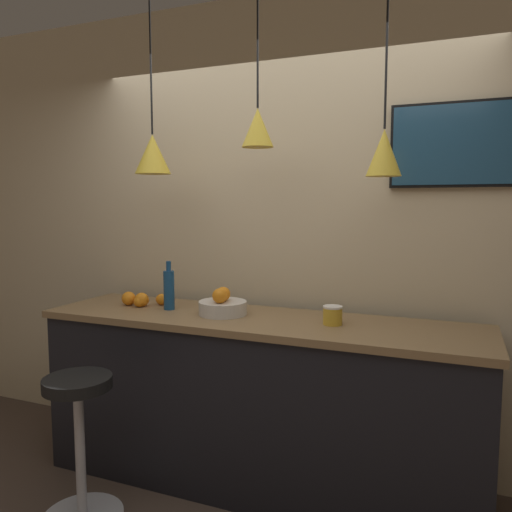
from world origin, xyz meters
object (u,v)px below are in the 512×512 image
(fruit_bowl, at_px, (223,305))
(mounted_tv, at_px, (453,145))
(juice_bottle, at_px, (169,289))
(bar_stool, at_px, (79,429))
(spread_jar, at_px, (333,315))

(fruit_bowl, relative_size, mounted_tv, 0.42)
(fruit_bowl, bearing_deg, juice_bottle, 179.52)
(juice_bottle, bearing_deg, mounted_tv, 13.45)
(bar_stool, distance_m, juice_bottle, 0.91)
(bar_stool, relative_size, mounted_tv, 1.15)
(fruit_bowl, bearing_deg, spread_jar, 0.27)
(fruit_bowl, xyz_separation_m, mounted_tv, (1.20, 0.38, 0.90))
(spread_jar, relative_size, mounted_tv, 0.16)
(bar_stool, bearing_deg, mounted_tv, 31.10)
(spread_jar, height_order, mounted_tv, mounted_tv)
(bar_stool, distance_m, fruit_bowl, 0.99)
(bar_stool, bearing_deg, fruit_bowl, 52.55)
(fruit_bowl, height_order, mounted_tv, mounted_tv)
(juice_bottle, xyz_separation_m, mounted_tv, (1.57, 0.37, 0.83))
(bar_stool, distance_m, mounted_tv, 2.46)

